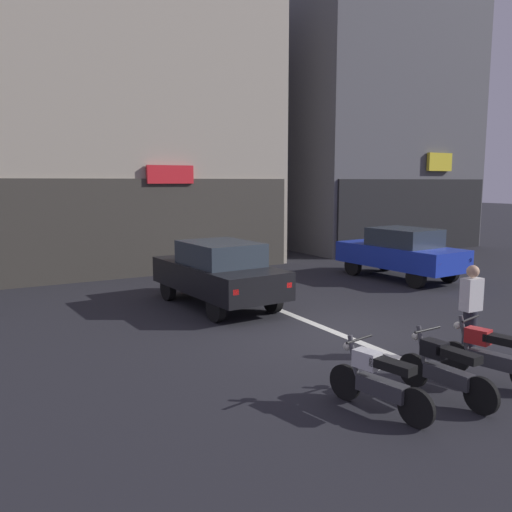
{
  "coord_description": "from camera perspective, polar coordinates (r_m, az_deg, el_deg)",
  "views": [
    {
      "loc": [
        -6.61,
        -8.47,
        3.12
      ],
      "look_at": [
        -0.72,
        2.0,
        1.4
      ],
      "focal_mm": 36.79,
      "sensor_mm": 36.0,
      "label": 1
    }
  ],
  "objects": [
    {
      "name": "motorcycle_red_row_centre",
      "position": [
        9.06,
        24.03,
        -9.68
      ],
      "size": [
        0.58,
        1.64,
        0.98
      ],
      "color": "black",
      "rests_on": "ground"
    },
    {
      "name": "car_black_crossing_near",
      "position": [
        13.09,
        -4.12,
        -1.7
      ],
      "size": [
        2.04,
        4.21,
        1.64
      ],
      "color": "black",
      "rests_on": "ground"
    },
    {
      "name": "building_far_right",
      "position": [
        28.1,
        10.16,
        19.98
      ],
      "size": [
        8.89,
        9.6,
        17.91
      ],
      "color": "#56565B",
      "rests_on": "ground"
    },
    {
      "name": "car_blue_parked_kerbside",
      "position": [
        17.36,
        15.47,
        0.45
      ],
      "size": [
        2.08,
        4.23,
        1.64
      ],
      "color": "black",
      "rests_on": "ground"
    },
    {
      "name": "ground_plane",
      "position": [
        11.19,
        8.35,
        -8.13
      ],
      "size": [
        120.0,
        120.0,
        0.0
      ],
      "primitive_type": "plane",
      "color": "#232328"
    },
    {
      "name": "lane_centre_line",
      "position": [
        16.22,
        -4.72,
        -2.96
      ],
      "size": [
        0.2,
        18.0,
        0.01
      ],
      "primitive_type": "cube",
      "color": "silver",
      "rests_on": "ground"
    },
    {
      "name": "person_by_motorcycles",
      "position": [
        10.03,
        22.3,
        -5.53
      ],
      "size": [
        0.37,
        0.24,
        1.67
      ],
      "color": "#23232D",
      "rests_on": "ground"
    },
    {
      "name": "motorcycle_white_row_leftmost",
      "position": [
        7.45,
        13.13,
        -13.0
      ],
      "size": [
        0.56,
        1.65,
        0.98
      ],
      "color": "black",
      "rests_on": "ground"
    },
    {
      "name": "car_white_down_street",
      "position": [
        21.82,
        -6.78,
        2.21
      ],
      "size": [
        1.96,
        4.18,
        1.64
      ],
      "color": "black",
      "rests_on": "ground"
    },
    {
      "name": "building_mid_block",
      "position": [
        22.16,
        -14.95,
        13.43
      ],
      "size": [
        10.26,
        9.5,
        10.55
      ],
      "color": "#B2A893",
      "rests_on": "ground"
    },
    {
      "name": "motorcycle_black_row_left_mid",
      "position": [
        8.14,
        19.84,
        -11.45
      ],
      "size": [
        0.55,
        1.67,
        0.98
      ],
      "color": "black",
      "rests_on": "ground"
    }
  ]
}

